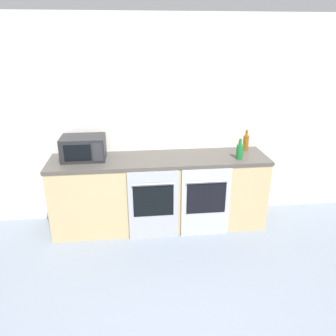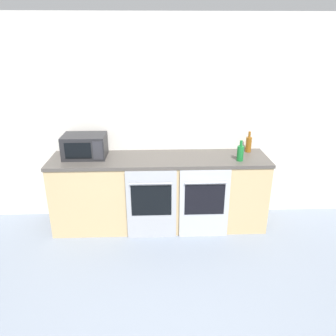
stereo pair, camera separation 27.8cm
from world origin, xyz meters
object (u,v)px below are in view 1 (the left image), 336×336
oven_right (206,203)px  bottle_green (240,151)px  oven_left (153,205)px  microwave (84,148)px  bottle_amber (246,142)px

oven_right → bottle_green: bearing=23.2°
oven_right → bottle_green: bottle_green is taller
oven_left → microwave: size_ratio=1.72×
bottle_green → oven_right: bearing=-156.8°
microwave → bottle_amber: 2.07m
oven_left → microwave: bearing=154.3°
oven_right → bottle_amber: size_ratio=3.28×
bottle_green → bottle_amber: bottle_amber is taller
oven_left → oven_right: size_ratio=1.00×
oven_right → microwave: microwave is taller
oven_right → bottle_amber: bottle_amber is taller
oven_left → bottle_amber: bottle_amber is taller
oven_left → microwave: microwave is taller
oven_left → bottle_green: size_ratio=3.53×
bottle_green → bottle_amber: bearing=59.9°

